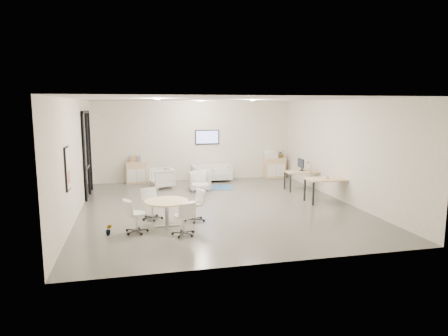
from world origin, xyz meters
TOP-DOWN VIEW (x-y plane):
  - room_shell at (0.00, 0.00)m, footprint 9.60×10.60m
  - glass_door at (-3.95, 2.51)m, footprint 0.09×1.90m
  - artwork at (-3.97, -1.60)m, footprint 0.05×0.54m
  - wall_tv at (0.50, 4.46)m, footprint 0.98×0.06m
  - ceiling_spots at (-0.20, 0.83)m, footprint 3.14×4.14m
  - sideboard_left at (-2.36, 4.28)m, footprint 0.76×0.40m
  - sideboard_right at (3.36, 4.27)m, footprint 0.85×0.41m
  - books at (-2.40, 4.28)m, footprint 0.45×0.14m
  - printer at (3.16, 4.27)m, footprint 0.51×0.43m
  - loveseat at (0.61, 4.10)m, footprint 1.57×0.81m
  - blue_rug at (0.39, 2.84)m, footprint 1.71×1.35m
  - armchair_left at (-1.45, 3.21)m, footprint 0.92×0.95m
  - armchair_right at (-0.16, 2.42)m, footprint 0.76×0.72m
  - desk_rear at (3.49, 1.66)m, footprint 1.33×0.71m
  - desk_front at (3.52, -0.19)m, footprint 1.47×0.78m
  - monitor at (3.45, 1.81)m, footprint 0.20×0.50m
  - round_table at (-1.68, -1.66)m, footprint 1.09×1.09m
  - meeting_chairs at (-1.68, -1.66)m, footprint 2.27×2.27m
  - plant_cabinet at (3.65, 4.26)m, footprint 0.29×0.32m
  - plant_floor at (-3.08, -2.05)m, footprint 0.19×0.29m
  - cup at (3.38, -0.34)m, footprint 0.13×0.12m

SIDE VIEW (x-z plane):
  - blue_rug at x=0.39m, z-range 0.00..0.01m
  - plant_floor at x=-3.08m, z-range 0.00..0.12m
  - loveseat at x=0.61m, z-range 0.03..0.61m
  - armchair_right at x=-0.16m, z-range 0.00..0.75m
  - armchair_left at x=-1.45m, z-range 0.00..0.80m
  - meeting_chairs at x=-1.68m, z-range 0.00..0.82m
  - sideboard_right at x=3.36m, z-range 0.00..0.84m
  - sideboard_left at x=-2.36m, z-range 0.00..0.86m
  - round_table at x=-1.68m, z-range 0.25..0.91m
  - desk_rear at x=3.49m, z-range 0.27..0.95m
  - desk_front at x=3.52m, z-range 0.30..1.05m
  - cup at x=3.38m, z-range 0.75..0.87m
  - monitor at x=3.45m, z-range 0.70..1.14m
  - plant_cabinet at x=3.65m, z-range 0.85..1.08m
  - books at x=-2.40m, z-range 0.86..1.08m
  - printer at x=3.16m, z-range 0.83..1.18m
  - glass_door at x=-3.95m, z-range 0.08..2.93m
  - artwork at x=-3.97m, z-range 1.03..2.07m
  - room_shell at x=0.00m, z-range -0.80..4.00m
  - wall_tv at x=0.50m, z-range 1.46..2.04m
  - ceiling_spots at x=-0.20m, z-range 3.17..3.20m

